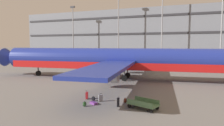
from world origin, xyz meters
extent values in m
plane|color=slate|center=(0.00, 0.00, 0.00)|extent=(600.00, 600.00, 0.00)
cube|color=slate|center=(0.00, 53.76, 9.51)|extent=(123.60, 19.06, 19.02)
cube|color=#2D2D33|center=(0.00, 44.13, 3.17)|extent=(122.36, 0.24, 0.70)
cube|color=#2D2D33|center=(0.00, 44.13, 9.51)|extent=(122.36, 0.24, 0.70)
cube|color=#2D2D33|center=(0.00, 44.13, 15.85)|extent=(122.36, 0.24, 0.70)
cylinder|color=navy|center=(-2.60, -0.23, 3.19)|extent=(37.47, 8.19, 3.45)
cube|color=red|center=(-2.60, -0.23, 2.24)|extent=(35.98, 7.93, 1.10)
cone|color=navy|center=(-22.06, -2.73, 3.19)|extent=(3.16, 3.60, 3.28)
cube|color=navy|center=(-0.39, -9.59, 2.93)|extent=(6.36, 16.12, 0.36)
cube|color=navy|center=(-2.83, 9.39, 2.93)|extent=(6.36, 16.12, 0.36)
cylinder|color=#9E9EA3|center=(-1.24, -6.85, 1.68)|extent=(2.69, 2.20, 1.90)
cylinder|color=#9E9EA3|center=(-2.96, 6.53, 1.68)|extent=(2.69, 2.20, 1.90)
cylinder|color=black|center=(-16.67, -2.04, 0.45)|extent=(0.94, 0.46, 0.90)
cylinder|color=slate|center=(-16.67, -2.04, 1.18)|extent=(0.20, 0.20, 1.46)
cylinder|color=black|center=(-0.93, -1.49, 0.45)|extent=(0.94, 0.46, 0.90)
cylinder|color=slate|center=(-0.93, -1.49, 1.18)|extent=(0.20, 0.20, 1.46)
cylinder|color=black|center=(-1.30, 1.42, 0.45)|extent=(0.94, 0.46, 0.90)
cylinder|color=slate|center=(-1.30, 1.42, 1.18)|extent=(0.20, 0.20, 1.46)
cylinder|color=gray|center=(-34.73, 38.47, 9.75)|extent=(0.36, 0.36, 19.50)
cube|color=#333338|center=(-34.73, 38.47, 19.85)|extent=(1.80, 0.50, 0.70)
cylinder|color=gray|center=(-15.96, 38.47, 11.59)|extent=(0.36, 0.36, 23.18)
cylinder|color=gray|center=(-0.77, 38.47, 12.30)|extent=(0.36, 0.36, 24.61)
cylinder|color=gray|center=(16.66, 38.47, 12.06)|extent=(0.36, 0.36, 24.12)
cube|color=#72388C|center=(0.05, -13.88, 0.11)|extent=(0.83, 0.70, 0.21)
cube|color=black|center=(0.39, -14.06, 0.11)|extent=(0.12, 0.18, 0.02)
cube|color=black|center=(2.42, -13.74, 0.41)|extent=(0.32, 0.42, 0.73)
cylinder|color=#333338|center=(2.52, -13.82, 0.85)|extent=(0.02, 0.02, 0.15)
cylinder|color=#333338|center=(2.46, -13.63, 0.85)|extent=(0.02, 0.02, 0.15)
cube|color=black|center=(2.49, -13.72, 0.93)|extent=(0.09, 0.20, 0.02)
cylinder|color=black|center=(2.39, -13.91, 0.03)|extent=(0.05, 0.03, 0.05)
cylinder|color=black|center=(2.29, -13.63, 0.03)|extent=(0.05, 0.03, 0.05)
cylinder|color=black|center=(2.55, -13.85, 0.03)|extent=(0.05, 0.03, 0.05)
cylinder|color=black|center=(2.46, -13.58, 0.03)|extent=(0.05, 0.03, 0.05)
cube|color=gray|center=(0.26, -12.78, 0.35)|extent=(0.42, 0.40, 0.61)
cylinder|color=#333338|center=(0.22, -12.90, 0.73)|extent=(0.02, 0.02, 0.14)
cylinder|color=#333338|center=(0.38, -12.76, 0.73)|extent=(0.02, 0.02, 0.14)
cube|color=black|center=(0.30, -12.83, 0.80)|extent=(0.17, 0.15, 0.02)
cylinder|color=black|center=(0.09, -12.81, 0.03)|extent=(0.05, 0.05, 0.05)
cylinder|color=black|center=(0.32, -12.62, 0.03)|extent=(0.05, 0.05, 0.05)
cylinder|color=black|center=(0.20, -12.94, 0.03)|extent=(0.05, 0.05, 0.05)
cylinder|color=black|center=(0.43, -12.75, 0.03)|extent=(0.05, 0.05, 0.05)
cube|color=#B21E23|center=(-1.38, -12.50, 0.38)|extent=(0.33, 0.42, 0.67)
cylinder|color=#333338|center=(-1.48, -12.43, 0.79)|extent=(0.02, 0.02, 0.15)
cylinder|color=#333338|center=(-1.42, -12.62, 0.79)|extent=(0.02, 0.02, 0.15)
cube|color=black|center=(-1.45, -12.53, 0.87)|extent=(0.09, 0.20, 0.02)
cylinder|color=black|center=(-1.35, -12.34, 0.03)|extent=(0.05, 0.03, 0.05)
cylinder|color=black|center=(-1.25, -12.62, 0.03)|extent=(0.05, 0.03, 0.05)
cylinder|color=black|center=(-1.52, -12.39, 0.03)|extent=(0.05, 0.03, 0.05)
cylinder|color=black|center=(-1.42, -12.67, 0.03)|extent=(0.05, 0.03, 0.05)
ellipsoid|color=#592619|center=(2.66, -12.47, 0.24)|extent=(0.39, 0.35, 0.48)
ellipsoid|color=#592619|center=(2.61, -12.55, 0.17)|extent=(0.24, 0.20, 0.22)
torus|color=black|center=(2.68, -12.44, 0.49)|extent=(0.08, 0.05, 0.08)
cube|color=black|center=(2.79, -12.43, 0.24)|extent=(0.04, 0.04, 0.41)
cube|color=black|center=(2.63, -12.34, 0.24)|extent=(0.04, 0.04, 0.41)
ellipsoid|color=#264C26|center=(-0.39, -14.78, 0.22)|extent=(0.38, 0.41, 0.45)
ellipsoid|color=#264C26|center=(-0.31, -14.84, 0.16)|extent=(0.22, 0.26, 0.20)
torus|color=black|center=(-0.42, -14.77, 0.46)|extent=(0.06, 0.07, 0.08)
cube|color=black|center=(-0.42, -14.65, 0.22)|extent=(0.04, 0.04, 0.38)
cube|color=black|center=(-0.53, -14.81, 0.22)|extent=(0.04, 0.04, 0.38)
ellipsoid|color=black|center=(-0.44, -12.91, 0.23)|extent=(0.38, 0.28, 0.47)
ellipsoid|color=black|center=(-0.43, -12.80, 0.16)|extent=(0.26, 0.14, 0.21)
torus|color=black|center=(-0.45, -12.95, 0.48)|extent=(0.08, 0.02, 0.08)
cube|color=black|center=(-0.55, -13.01, 0.23)|extent=(0.04, 0.03, 0.40)
cube|color=black|center=(-0.36, -13.03, 0.23)|extent=(0.04, 0.03, 0.40)
cube|color=#4C724C|center=(4.62, -13.54, 0.42)|extent=(2.88, 2.05, 0.12)
cylinder|color=#4C4C51|center=(3.05, -13.02, 0.18)|extent=(0.68, 0.27, 0.05)
cube|color=#4C724C|center=(4.42, -14.13, 0.62)|extent=(2.36, 0.81, 0.40)
cube|color=#4C724C|center=(4.81, -12.95, 0.62)|extent=(2.36, 0.81, 0.40)
cylinder|color=black|center=(3.45, -13.74, 0.18)|extent=(0.37, 0.21, 0.36)
cylinder|color=black|center=(3.80, -12.69, 0.18)|extent=(0.37, 0.21, 0.36)
cylinder|color=black|center=(5.43, -14.39, 0.18)|extent=(0.37, 0.21, 0.36)
cylinder|color=black|center=(5.78, -13.34, 0.18)|extent=(0.37, 0.21, 0.36)
camera|label=1|loc=(8.28, -30.38, 5.55)|focal=32.53mm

